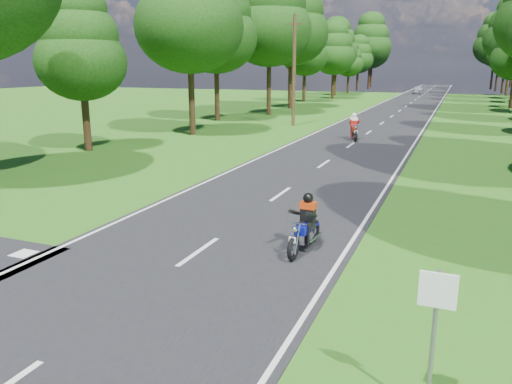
% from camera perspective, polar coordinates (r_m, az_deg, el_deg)
% --- Properties ---
extents(ground, '(160.00, 160.00, 0.00)m').
position_cam_1_polar(ground, '(10.65, -11.81, -10.35)').
color(ground, '#336016').
rests_on(ground, ground).
extents(main_road, '(7.00, 140.00, 0.02)m').
position_cam_1_polar(main_road, '(58.40, 16.75, 9.34)').
color(main_road, black).
rests_on(main_road, ground).
extents(road_markings, '(7.40, 140.00, 0.01)m').
position_cam_1_polar(road_markings, '(56.56, 16.42, 9.24)').
color(road_markings, silver).
rests_on(road_markings, main_road).
extents(treeline, '(40.00, 115.35, 14.78)m').
position_cam_1_polar(treeline, '(68.27, 19.39, 16.71)').
color(treeline, black).
rests_on(treeline, ground).
extents(telegraph_pole, '(1.20, 0.26, 8.00)m').
position_cam_1_polar(telegraph_pole, '(37.78, 4.37, 13.72)').
color(telegraph_pole, '#382616').
rests_on(telegraph_pole, ground).
extents(road_sign, '(0.45, 0.07, 2.00)m').
position_cam_1_polar(road_sign, '(6.69, 19.78, -13.63)').
color(road_sign, slate).
rests_on(road_sign, ground).
extents(rider_near_blue, '(0.69, 1.73, 1.41)m').
position_cam_1_polar(rider_near_blue, '(12.02, 5.59, -3.52)').
color(rider_near_blue, '#0D1391').
rests_on(rider_near_blue, main_road).
extents(rider_far_red, '(1.23, 2.03, 1.61)m').
position_cam_1_polar(rider_far_red, '(30.93, 11.15, 7.36)').
color(rider_far_red, '#A41D0C').
rests_on(rider_far_red, main_road).
extents(distant_car, '(1.51, 3.74, 1.27)m').
position_cam_1_polar(distant_car, '(85.79, 18.04, 11.05)').
color(distant_car, silver).
rests_on(distant_car, main_road).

